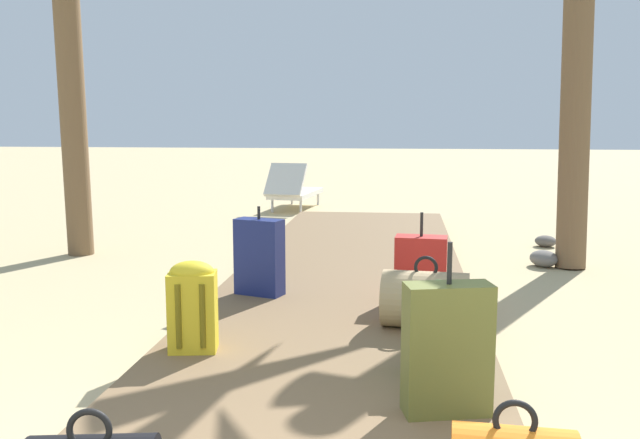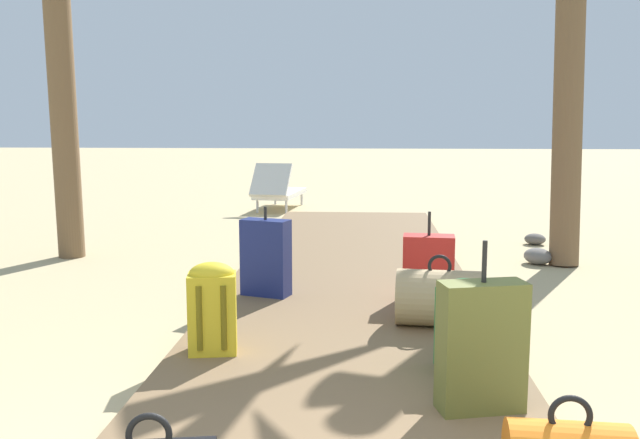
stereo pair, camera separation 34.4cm
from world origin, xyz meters
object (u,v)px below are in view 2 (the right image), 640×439
duffel_bag_tan (439,298)px  lounge_chair (278,190)px  suitcase_navy (266,258)px  backpack_green (464,323)px  suitcase_olive (481,347)px  backpack_yellow (212,305)px  suitcase_red (428,268)px

duffel_bag_tan → lounge_chair: lounge_chair is taller
suitcase_navy → lounge_chair: (-0.64, 5.90, -0.06)m
backpack_green → duffel_bag_tan: bearing=93.4°
suitcase_olive → duffel_bag_tan: 1.41m
backpack_yellow → lounge_chair: (-0.51, 7.30, -0.05)m
suitcase_olive → duffel_bag_tan: (-0.06, 1.41, -0.13)m
duffel_bag_tan → lounge_chair: (-1.96, 6.65, 0.05)m
suitcase_navy → suitcase_red: suitcase_navy is taller
lounge_chair → backpack_yellow: bearing=-86.0°
backpack_yellow → lounge_chair: bearing=94.0°
backpack_yellow → backpack_green: size_ratio=1.06×
backpack_green → duffel_bag_tan: size_ratio=0.86×
suitcase_navy → duffel_bag_tan: (1.32, -0.76, -0.11)m
backpack_green → suitcase_olive: suitcase_olive is taller
suitcase_red → duffel_bag_tan: bearing=-88.7°
suitcase_navy → lounge_chair: size_ratio=0.46×
suitcase_red → lounge_chair: 6.30m
backpack_yellow → backpack_green: bearing=-8.1°
backpack_green → lounge_chair: bearing=105.0°
backpack_yellow → suitcase_red: suitcase_red is taller
suitcase_navy → suitcase_olive: 2.57m
backpack_green → suitcase_olive: bearing=-89.4°
lounge_chair → suitcase_olive: bearing=-76.0°
suitcase_red → lounge_chair: (-1.94, 5.99, -0.02)m
lounge_chair → backpack_green: bearing=-75.0°
duffel_bag_tan → lounge_chair: bearing=106.4°
backpack_yellow → duffel_bag_tan: 1.59m
backpack_green → suitcase_olive: size_ratio=0.63×
duffel_bag_tan → suitcase_red: bearing=91.3°
suitcase_navy → duffel_bag_tan: bearing=-29.9°
suitcase_red → suitcase_olive: bearing=-88.0°
suitcase_red → lounge_chair: bearing=108.0°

